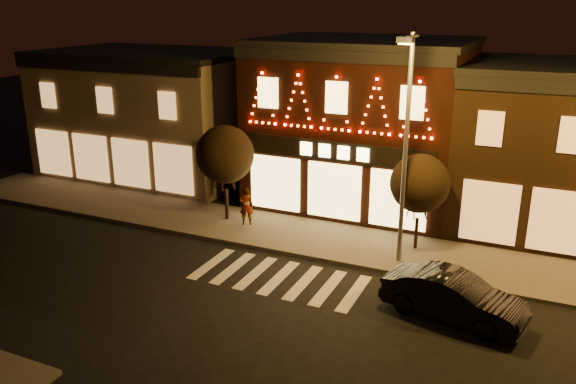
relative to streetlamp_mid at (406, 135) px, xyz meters
The scene contains 10 objects.
ground 9.51m from the streetlamp_mid, 119.25° to the right, with size 120.00×120.00×0.00m, color black.
sidewalk_far 5.69m from the streetlamp_mid, 148.38° to the left, with size 44.00×4.00×0.15m, color #47423D.
building_left 18.37m from the streetlamp_mid, 157.07° to the left, with size 12.20×8.28×7.30m.
building_pulp 8.17m from the streetlamp_mid, 118.39° to the left, with size 10.20×8.34×8.30m.
building_right_a 9.23m from the streetlamp_mid, 51.56° to the left, with size 9.20×8.28×7.50m.
streetlamp_mid is the anchor object (origin of this frame).
tree_left 8.99m from the streetlamp_mid, behind, with size 2.69×2.69×4.50m.
tree_right 2.96m from the streetlamp_mid, 80.13° to the left, with size 2.42×2.42×4.05m.
dark_sedan 6.13m from the streetlamp_mid, 49.85° to the right, with size 1.63×4.68×1.54m, color black.
pedestrian 8.67m from the streetlamp_mid, behind, with size 0.65×0.43×1.78m, color gray.
Camera 1 is at (8.63, -14.18, 10.08)m, focal length 36.49 mm.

